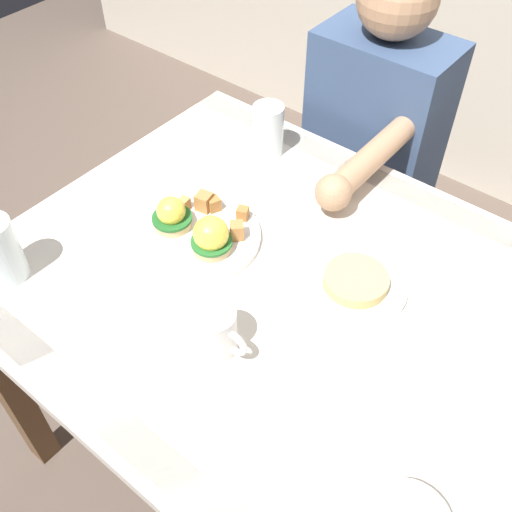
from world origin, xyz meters
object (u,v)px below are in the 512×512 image
object	(u,v)px
side_plate	(355,284)
eggs_benedict_plate	(196,231)
water_glass_extra	(0,252)
diner_person	(368,147)
dining_table	(295,328)
coffee_mug	(215,330)
fork	(330,430)
water_glass_far	(268,133)

from	to	relation	value
side_plate	eggs_benedict_plate	bearing A→B (deg)	-164.05
eggs_benedict_plate	side_plate	distance (m)	0.34
water_glass_extra	diner_person	bearing A→B (deg)	73.12
water_glass_extra	side_plate	xyz separation A→B (m)	(0.55, 0.39, -0.05)
side_plate	diner_person	size ratio (longest dim) A/B	0.18
water_glass_extra	dining_table	bearing A→B (deg)	33.54
coffee_mug	diner_person	world-z (taller)	diner_person
diner_person	water_glass_extra	bearing A→B (deg)	-106.88
water_glass_extra	side_plate	distance (m)	0.68
fork	diner_person	distance (m)	0.89
dining_table	fork	bearing A→B (deg)	-43.23
dining_table	water_glass_far	size ratio (longest dim) A/B	9.54
dining_table	diner_person	bearing A→B (deg)	107.94
eggs_benedict_plate	coffee_mug	xyz separation A→B (m)	(0.21, -0.17, 0.02)
coffee_mug	diner_person	distance (m)	0.81
water_glass_extra	fork	bearing A→B (deg)	10.02
side_plate	water_glass_far	bearing A→B (deg)	149.20
eggs_benedict_plate	fork	world-z (taller)	eggs_benedict_plate
eggs_benedict_plate	diner_person	size ratio (longest dim) A/B	0.24
eggs_benedict_plate	water_glass_extra	size ratio (longest dim) A/B	1.98
coffee_mug	water_glass_extra	xyz separation A→B (m)	(-0.43, -0.13, 0.01)
eggs_benedict_plate	fork	distance (m)	0.49
fork	coffee_mug	bearing A→B (deg)	178.50
fork	side_plate	size ratio (longest dim) A/B	0.76
eggs_benedict_plate	side_plate	size ratio (longest dim) A/B	1.35
side_plate	diner_person	distance (m)	0.59
coffee_mug	fork	xyz separation A→B (m)	(0.25, -0.01, -0.05)
coffee_mug	water_glass_extra	distance (m)	0.45
dining_table	water_glass_extra	xyz separation A→B (m)	(-0.47, -0.31, 0.17)
water_glass_far	water_glass_extra	bearing A→B (deg)	-103.38
coffee_mug	diner_person	bearing A→B (deg)	101.02
water_glass_far	side_plate	bearing A→B (deg)	-30.80
fork	dining_table	bearing A→B (deg)	136.77
water_glass_extra	diner_person	world-z (taller)	diner_person
fork	eggs_benedict_plate	bearing A→B (deg)	158.23
dining_table	water_glass_extra	world-z (taller)	water_glass_extra
fork	water_glass_extra	xyz separation A→B (m)	(-0.68, -0.12, 0.06)
dining_table	eggs_benedict_plate	bearing A→B (deg)	-177.35
water_glass_extra	diner_person	distance (m)	0.97
eggs_benedict_plate	diner_person	distance (m)	0.63
eggs_benedict_plate	dining_table	bearing A→B (deg)	2.65
dining_table	coffee_mug	bearing A→B (deg)	-102.46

